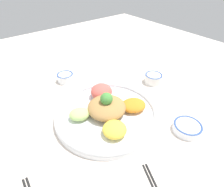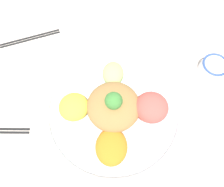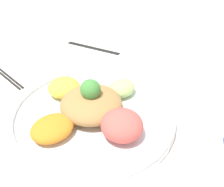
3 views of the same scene
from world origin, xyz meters
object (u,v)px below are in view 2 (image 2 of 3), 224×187
(salad_platter, at_px, (113,110))
(serving_spoon_main, at_px, (189,40))
(sauce_bowl_red, at_px, (214,67))
(chopsticks_pair_far, at_px, (29,38))

(salad_platter, height_order, serving_spoon_main, salad_platter)
(sauce_bowl_red, bearing_deg, chopsticks_pair_far, -124.46)
(chopsticks_pair_far, bearing_deg, sauce_bowl_red, -30.06)
(chopsticks_pair_far, bearing_deg, serving_spoon_main, -19.11)
(chopsticks_pair_far, bearing_deg, salad_platter, -60.86)
(salad_platter, distance_m, chopsticks_pair_far, 0.40)
(salad_platter, relative_size, sauce_bowl_red, 5.01)
(sauce_bowl_red, xyz_separation_m, serving_spoon_main, (-0.13, -0.00, -0.02))
(sauce_bowl_red, bearing_deg, salad_platter, -88.65)
(salad_platter, xyz_separation_m, sauce_bowl_red, (-0.01, 0.35, -0.00))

